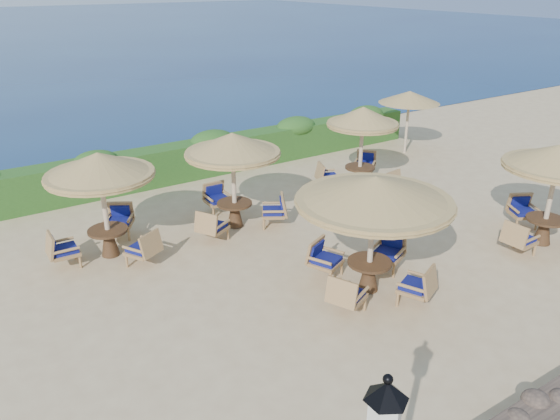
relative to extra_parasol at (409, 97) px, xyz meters
The scene contains 8 objects.
ground 9.62m from the extra_parasol, 146.31° to the right, with size 120.00×120.00×0.00m, color tan.
hedge 8.20m from the extra_parasol, 165.62° to the left, with size 18.00×0.90×1.20m, color #204B18.
extra_parasol is the anchor object (origin of this frame).
cafe_set_0 10.54m from the extra_parasol, 139.32° to the right, with size 3.33×3.33×2.65m.
cafe_set_1 8.09m from the extra_parasol, 109.59° to the right, with size 2.72×2.77×2.65m.
cafe_set_2 12.44m from the extra_parasol, behind, with size 2.69×2.77×2.65m.
cafe_set_3 9.15m from the extra_parasol, 165.10° to the right, with size 2.77×2.68×2.65m.
cafe_set_4 4.43m from the extra_parasol, 154.38° to the right, with size 2.74×2.60×2.65m.
Camera 1 is at (-7.49, -9.29, 6.39)m, focal length 35.00 mm.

